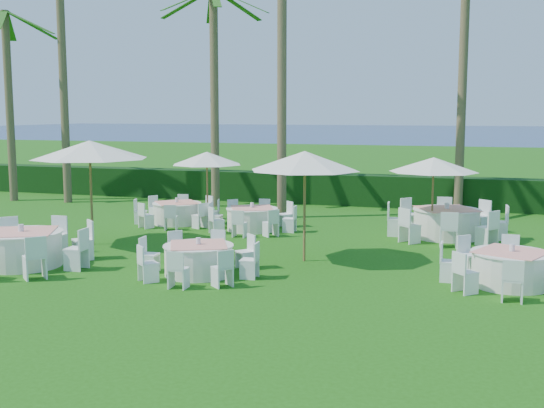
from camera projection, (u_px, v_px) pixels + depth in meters
The scene contains 18 objects.
ground at pixel (220, 271), 15.75m from camera, with size 120.00×120.00×0.00m, color #1D540E.
hedge at pixel (334, 189), 27.00m from camera, with size 34.00×1.00×1.20m, color black.
ocean at pixel (453, 134), 112.01m from camera, with size 260.00×260.00×0.00m, color #062144.
banquet_table_a at pixel (22, 248), 16.17m from camera, with size 3.35×3.35×1.01m.
banquet_table_b at pixel (199, 259), 15.30m from camera, with size 2.77×2.77×0.85m.
banquet_table_c at pixel (511, 268), 14.34m from camera, with size 2.92×2.92×0.90m.
banquet_table_d at pixel (177, 213), 22.30m from camera, with size 2.75×2.75×0.86m.
banquet_table_e at pixel (252, 218), 21.07m from camera, with size 2.79×2.79×0.86m.
banquet_table_f at pixel (446, 222), 19.82m from camera, with size 3.42×3.42×1.02m.
umbrella_a at pixel (90, 150), 18.52m from camera, with size 3.19×3.19×2.87m.
umbrella_b at pixel (305, 161), 16.44m from camera, with size 2.71×2.71×2.71m.
umbrella_c at pixel (207, 158), 21.85m from camera, with size 2.29×2.29×2.37m.
umbrella_d at pixel (434, 165), 19.11m from camera, with size 2.49×2.49×2.38m.
palm_a at pixel (62, 50), 26.80m from camera, with size 4.34×4.29×11.15m.
palm_b at pixel (214, 88), 25.85m from camera, with size 4.41×4.06×8.20m.
palm_c at pixel (282, 32), 22.80m from camera, with size 4.37×4.26×11.59m.
palm_d at pixel (463, 75), 24.30m from camera, with size 4.41×4.09×8.95m.
palm_f at pixel (9, 96), 27.59m from camera, with size 4.40×3.98×7.67m.
Camera 1 is at (5.83, -14.30, 3.66)m, focal length 45.00 mm.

